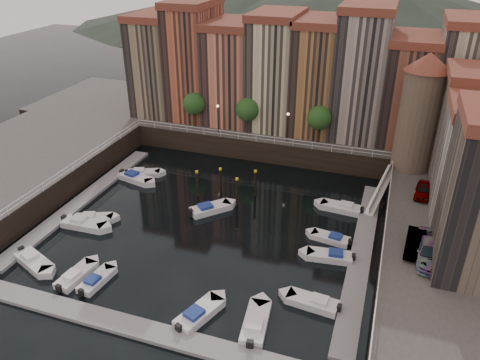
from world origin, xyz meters
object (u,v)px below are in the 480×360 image
at_px(gangway, 381,188).
at_px(boat_left_2, 93,218).
at_px(car_b, 415,244).
at_px(mooring_pilings, 227,185).
at_px(car_c, 429,253).
at_px(car_a, 423,191).
at_px(corner_tower, 420,111).
at_px(boat_left_0, 34,261).
at_px(boat_left_1, 83,224).

distance_m(gangway, boat_left_2, 32.92).
xyz_separation_m(boat_left_2, car_b, (33.13, 1.25, 3.41)).
bearing_deg(gangway, mooring_pilings, -164.76).
xyz_separation_m(mooring_pilings, car_c, (22.08, -9.52, 2.15)).
xyz_separation_m(car_a, car_b, (-0.75, -10.59, 0.07)).
distance_m(corner_tower, mooring_pilings, 23.81).
distance_m(boat_left_0, car_c, 36.38).
relative_size(gangway, boat_left_1, 1.60).
bearing_deg(car_b, boat_left_2, -173.82).
distance_m(gangway, boat_left_1, 33.79).
relative_size(boat_left_2, car_a, 1.11).
bearing_deg(mooring_pilings, boat_left_2, -141.68).
xyz_separation_m(boat_left_1, car_a, (34.17, 13.19, 3.28)).
xyz_separation_m(mooring_pilings, car_b, (20.89, -8.43, 2.10)).
relative_size(gangway, boat_left_2, 1.88).
xyz_separation_m(mooring_pilings, boat_left_1, (-12.54, -11.03, -1.25)).
bearing_deg(boat_left_1, car_b, 2.63).
xyz_separation_m(mooring_pilings, car_a, (21.63, 2.17, 2.03)).
bearing_deg(gangway, boat_left_0, -143.11).
relative_size(gangway, car_b, 1.82).
bearing_deg(corner_tower, gangway, -122.80).
height_order(gangway, boat_left_1, gangway).
height_order(corner_tower, boat_left_1, corner_tower).
height_order(corner_tower, car_a, corner_tower).
bearing_deg(car_c, boat_left_0, -168.18).
bearing_deg(mooring_pilings, boat_left_1, -138.68).
bearing_deg(gangway, boat_left_2, -154.04).
bearing_deg(car_c, car_b, 135.49).
height_order(corner_tower, boat_left_2, corner_tower).
bearing_deg(boat_left_0, car_a, 52.27).
bearing_deg(car_b, gangway, 109.20).
height_order(corner_tower, boat_left_0, corner_tower).
xyz_separation_m(corner_tower, car_b, (0.67, -17.64, -6.44)).
bearing_deg(boat_left_0, mooring_pilings, 76.11).
bearing_deg(boat_left_2, boat_left_1, -124.25).
height_order(boat_left_1, car_c, car_c).
relative_size(corner_tower, car_b, 3.03).
relative_size(corner_tower, boat_left_1, 2.66).
distance_m(boat_left_0, car_a, 40.36).
height_order(boat_left_0, boat_left_2, boat_left_0).
distance_m(boat_left_0, boat_left_1, 7.11).
distance_m(boat_left_1, boat_left_2, 1.38).
bearing_deg(corner_tower, boat_left_1, -148.29).
height_order(corner_tower, mooring_pilings, corner_tower).
height_order(mooring_pilings, car_b, car_b).
distance_m(mooring_pilings, car_a, 21.83).
distance_m(gangway, car_b, 13.74).
bearing_deg(car_b, mooring_pilings, 162.04).
relative_size(corner_tower, mooring_pilings, 2.02).
bearing_deg(boat_left_2, car_c, -21.66).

